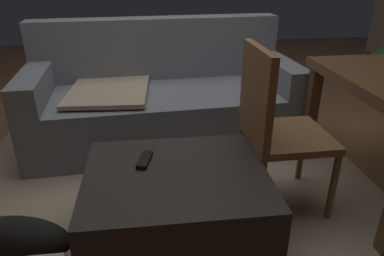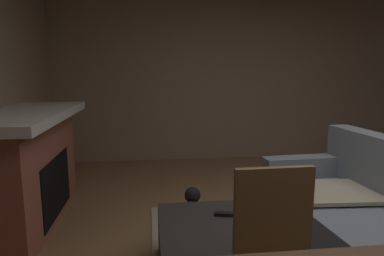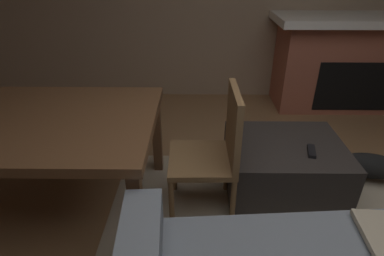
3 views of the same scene
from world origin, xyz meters
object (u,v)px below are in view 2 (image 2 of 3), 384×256
at_px(ottoman_coffee_table, 213,253).
at_px(dining_chair_west, 280,249).
at_px(tv_remote, 225,214).
at_px(fireplace, 23,168).
at_px(small_dog, 190,213).
at_px(couch, 380,227).

xyz_separation_m(ottoman_coffee_table, dining_chair_west, (0.55, 0.25, 0.32)).
distance_m(ottoman_coffee_table, tv_remote, 0.28).
bearing_deg(fireplace, ottoman_coffee_table, 55.04).
distance_m(dining_chair_west, small_dog, 1.40).
relative_size(couch, dining_chair_west, 2.22).
distance_m(fireplace, couch, 3.05).
height_order(dining_chair_west, small_dog, dining_chair_west).
xyz_separation_m(couch, ottoman_coffee_table, (0.01, -1.24, -0.12)).
bearing_deg(fireplace, tv_remote, 60.49).
xyz_separation_m(ottoman_coffee_table, tv_remote, (-0.15, 0.12, 0.21)).
height_order(fireplace, dining_chair_west, fireplace).
height_order(ottoman_coffee_table, small_dog, ottoman_coffee_table).
xyz_separation_m(tv_remote, dining_chair_west, (0.69, 0.13, 0.11)).
distance_m(couch, ottoman_coffee_table, 1.24).
xyz_separation_m(fireplace, small_dog, (0.35, 1.53, -0.38)).
xyz_separation_m(tv_remote, small_dog, (-0.62, -0.19, -0.25)).
bearing_deg(small_dog, dining_chair_west, 13.68).
bearing_deg(couch, tv_remote, -96.98).
relative_size(ottoman_coffee_table, tv_remote, 5.39).
distance_m(couch, tv_remote, 1.13).
distance_m(couch, small_dog, 1.52).
height_order(fireplace, ottoman_coffee_table, fireplace).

